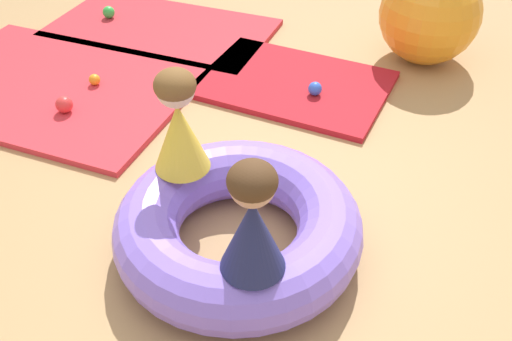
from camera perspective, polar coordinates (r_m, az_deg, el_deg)
ground_plane at (r=2.84m, az=-2.75°, el=-5.56°), size 8.00×8.00×0.00m
gym_mat_far_left at (r=3.88m, az=3.74°, el=8.55°), size 1.24×0.89×0.04m
gym_mat_front at (r=4.67m, az=-9.39°, el=13.63°), size 1.72×1.02×0.04m
gym_mat_near_left at (r=4.07m, az=-19.43°, el=7.78°), size 1.83×1.33×0.04m
inflatable_cushion at (r=2.62m, az=-1.77°, el=-5.58°), size 1.13×1.13×0.30m
child_in_yellow at (r=2.59m, az=-7.67°, el=4.76°), size 0.31×0.31×0.51m
child_in_navy at (r=2.09m, az=-0.35°, el=-4.92°), size 0.35×0.35×0.50m
play_ball_green at (r=4.87m, az=-14.38°, el=14.94°), size 0.09×0.09×0.09m
play_ball_blue at (r=3.72m, az=5.84°, el=8.07°), size 0.09×0.09×0.09m
play_ball_red at (r=3.72m, az=-18.46°, el=6.21°), size 0.10×0.10×0.10m
play_ball_orange at (r=3.96m, az=-15.70°, el=8.66°), size 0.07×0.07×0.07m
exercise_ball_large at (r=4.24m, az=16.83°, el=14.62°), size 0.69×0.69×0.69m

